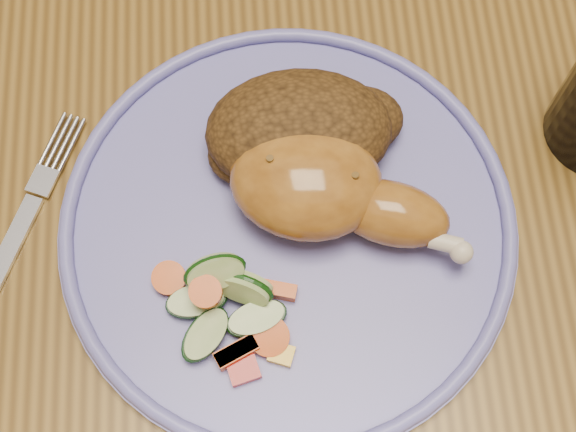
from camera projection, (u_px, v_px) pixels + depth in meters
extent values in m
plane|color=#51381B|center=(321.00, 313.00, 1.30)|extent=(4.00, 4.00, 0.00)
cube|color=brown|center=(356.00, 74.00, 0.62)|extent=(0.90, 1.40, 0.04)
cylinder|color=#4C2D16|center=(189.00, 54.00, 1.23)|extent=(0.04, 0.04, 0.41)
cylinder|color=#4C2D16|center=(421.00, 40.00, 1.24)|extent=(0.04, 0.04, 0.41)
cylinder|color=#6865B9|center=(288.00, 227.00, 0.54)|extent=(0.31, 0.31, 0.01)
torus|color=#6865B9|center=(288.00, 221.00, 0.53)|extent=(0.31, 0.31, 0.01)
ellipsoid|color=#A86A23|center=(306.00, 182.00, 0.52)|extent=(0.12, 0.10, 0.05)
ellipsoid|color=#A86A23|center=(391.00, 213.00, 0.52)|extent=(0.09, 0.07, 0.04)
sphere|color=beige|center=(462.00, 252.00, 0.51)|extent=(0.02, 0.02, 0.02)
ellipsoid|color=#492E12|center=(299.00, 131.00, 0.54)|extent=(0.13, 0.09, 0.06)
ellipsoid|color=#492E12|center=(358.00, 120.00, 0.55)|extent=(0.06, 0.05, 0.03)
ellipsoid|color=#492E12|center=(246.00, 154.00, 0.54)|extent=(0.05, 0.05, 0.03)
cube|color=#A50A05|center=(244.00, 370.00, 0.50)|extent=(0.02, 0.02, 0.01)
cube|color=#E5A507|center=(281.00, 354.00, 0.50)|extent=(0.02, 0.02, 0.01)
cube|color=#E24207|center=(237.00, 353.00, 0.50)|extent=(0.03, 0.02, 0.01)
cylinder|color=#E24207|center=(206.00, 292.00, 0.49)|extent=(0.02, 0.02, 0.01)
cube|color=#E24207|center=(278.00, 290.00, 0.51)|extent=(0.03, 0.02, 0.01)
cylinder|color=#E24207|center=(169.00, 278.00, 0.52)|extent=(0.02, 0.02, 0.01)
cylinder|color=#E24207|center=(269.00, 337.00, 0.50)|extent=(0.03, 0.03, 0.01)
cube|color=#E24207|center=(236.00, 352.00, 0.50)|extent=(0.03, 0.02, 0.01)
cylinder|color=#B6C982|center=(256.00, 319.00, 0.51)|extent=(0.04, 0.05, 0.01)
cylinder|color=#B6C982|center=(244.00, 287.00, 0.50)|extent=(0.04, 0.04, 0.04)
cylinder|color=#B6C982|center=(196.00, 301.00, 0.51)|extent=(0.04, 0.04, 0.02)
cylinder|color=#B6C982|center=(205.00, 335.00, 0.50)|extent=(0.05, 0.05, 0.02)
cylinder|color=#B6C982|center=(215.00, 272.00, 0.50)|extent=(0.04, 0.04, 0.03)
cube|color=silver|center=(43.00, 181.00, 0.56)|extent=(0.04, 0.07, 0.00)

